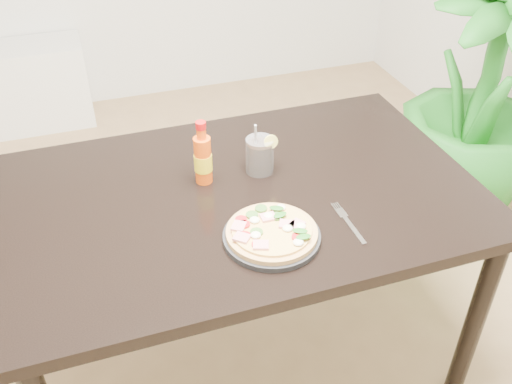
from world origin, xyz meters
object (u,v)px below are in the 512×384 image
object	(u,v)px
dining_table	(243,213)
houseplant	(482,94)
pizza	(271,231)
hot_sauce_bottle	(203,159)
cola_cup	(260,156)
fork	(348,222)
plate	(272,237)

from	to	relation	value
dining_table	houseplant	size ratio (longest dim) A/B	1.17
pizza	hot_sauce_bottle	bearing A→B (deg)	107.71
dining_table	hot_sauce_bottle	bearing A→B (deg)	137.37
cola_cup	fork	distance (m)	0.36
dining_table	fork	bearing A→B (deg)	-45.47
hot_sauce_bottle	plate	bearing A→B (deg)	-72.28
houseplant	fork	bearing A→B (deg)	-143.50
fork	pizza	bearing A→B (deg)	179.01
hot_sauce_bottle	fork	bearing A→B (deg)	-44.66
houseplant	cola_cup	bearing A→B (deg)	-158.90
dining_table	hot_sauce_bottle	size ratio (longest dim) A/B	6.82
pizza	fork	world-z (taller)	pizza
plate	houseplant	bearing A→B (deg)	31.39
plate	cola_cup	world-z (taller)	cola_cup
cola_cup	houseplant	xyz separation A→B (m)	(1.22, 0.47, -0.21)
dining_table	houseplant	xyz separation A→B (m)	(1.30, 0.56, -0.07)
pizza	cola_cup	distance (m)	0.33
fork	hot_sauce_bottle	bearing A→B (deg)	135.12
cola_cup	houseplant	distance (m)	1.32
plate	fork	bearing A→B (deg)	-0.51
pizza	fork	size ratio (longest dim) A/B	1.30
pizza	cola_cup	world-z (taller)	cola_cup
fork	houseplant	xyz separation A→B (m)	(1.07, 0.79, -0.16)
plate	houseplant	xyz separation A→B (m)	(1.29, 0.79, -0.16)
hot_sauce_bottle	houseplant	world-z (taller)	houseplant
hot_sauce_bottle	fork	size ratio (longest dim) A/B	1.09
cola_cup	fork	world-z (taller)	cola_cup
plate	houseplant	world-z (taller)	houseplant
dining_table	pizza	xyz separation A→B (m)	(0.01, -0.23, 0.11)
dining_table	cola_cup	size ratio (longest dim) A/B	7.93
dining_table	fork	xyz separation A→B (m)	(0.23, -0.23, 0.09)
dining_table	cola_cup	bearing A→B (deg)	46.54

